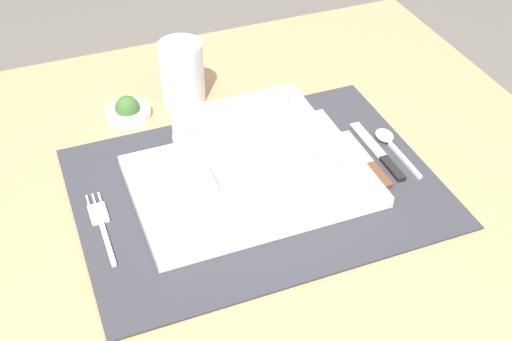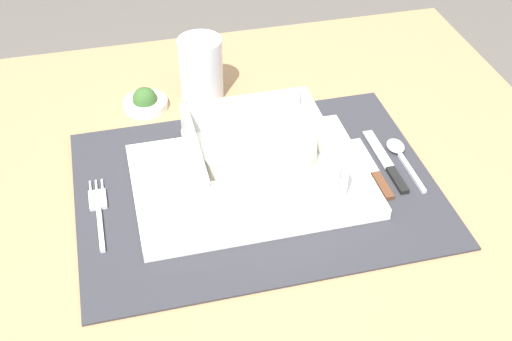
# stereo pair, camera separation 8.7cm
# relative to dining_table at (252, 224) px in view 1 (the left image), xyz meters

# --- Properties ---
(dining_table) EXTENTS (0.89, 0.77, 0.71)m
(dining_table) POSITION_rel_dining_table_xyz_m (0.00, 0.00, 0.00)
(dining_table) COLOR #A37A51
(dining_table) RESTS_ON ground
(placemat) EXTENTS (0.47, 0.35, 0.00)m
(placemat) POSITION_rel_dining_table_xyz_m (-0.01, -0.04, 0.11)
(placemat) COLOR #2D2D33
(placemat) RESTS_ON dining_table
(serving_plate) EXTENTS (0.30, 0.21, 0.02)m
(serving_plate) POSITION_rel_dining_table_xyz_m (-0.02, -0.03, 0.11)
(serving_plate) COLOR white
(serving_plate) RESTS_ON placemat
(porridge_bowl) EXTENTS (0.18, 0.18, 0.05)m
(porridge_bowl) POSITION_rel_dining_table_xyz_m (0.00, -0.01, 0.14)
(porridge_bowl) COLOR white
(porridge_bowl) RESTS_ON serving_plate
(fork) EXTENTS (0.02, 0.13, 0.00)m
(fork) POSITION_rel_dining_table_xyz_m (-0.21, -0.03, 0.11)
(fork) COLOR silver
(fork) RESTS_ON placemat
(spoon) EXTENTS (0.02, 0.11, 0.01)m
(spoon) POSITION_rel_dining_table_xyz_m (0.20, -0.02, 0.11)
(spoon) COLOR silver
(spoon) RESTS_ON placemat
(butter_knife) EXTENTS (0.01, 0.14, 0.01)m
(butter_knife) POSITION_rel_dining_table_xyz_m (0.17, -0.04, 0.11)
(butter_knife) COLOR black
(butter_knife) RESTS_ON placemat
(bread_knife) EXTENTS (0.01, 0.13, 0.01)m
(bread_knife) POSITION_rel_dining_table_xyz_m (0.15, -0.05, 0.11)
(bread_knife) COLOR #59331E
(bread_knife) RESTS_ON placemat
(drinking_glass) EXTENTS (0.07, 0.07, 0.10)m
(drinking_glass) POSITION_rel_dining_table_xyz_m (-0.04, 0.20, 0.15)
(drinking_glass) COLOR white
(drinking_glass) RESTS_ON dining_table
(condiment_saucer) EXTENTS (0.07, 0.07, 0.04)m
(condiment_saucer) POSITION_rel_dining_table_xyz_m (-0.13, 0.18, 0.11)
(condiment_saucer) COLOR white
(condiment_saucer) RESTS_ON dining_table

